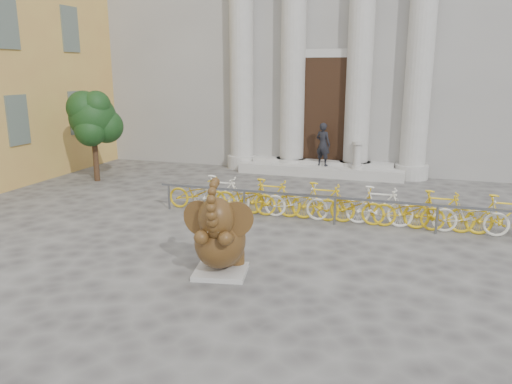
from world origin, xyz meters
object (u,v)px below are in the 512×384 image
(bike_rack, at_px, (336,203))
(pedestrian, at_px, (323,144))
(tree, at_px, (93,119))
(elephant_statue, at_px, (220,239))

(bike_rack, bearing_deg, pedestrian, 103.90)
(tree, bearing_deg, bike_rack, -14.44)
(bike_rack, xyz_separation_m, tree, (-8.66, 2.23, 1.67))
(elephant_statue, relative_size, pedestrian, 1.24)
(elephant_statue, relative_size, tree, 0.63)
(elephant_statue, distance_m, bike_rack, 4.34)
(tree, xyz_separation_m, pedestrian, (7.28, 3.34, -1.02))
(pedestrian, bearing_deg, tree, 46.73)
(elephant_statue, distance_m, pedestrian, 9.64)
(bike_rack, distance_m, pedestrian, 5.77)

